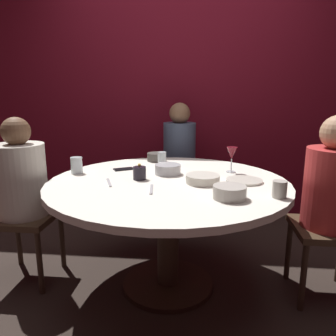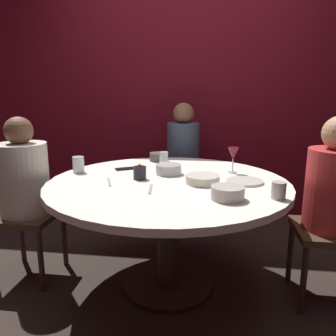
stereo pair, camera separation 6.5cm
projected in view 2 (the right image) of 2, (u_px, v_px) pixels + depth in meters
The scene contains 19 objects.
ground_plane at pixel (168, 285), 2.20m from camera, with size 8.00×8.00×0.00m, color #2D231E.
back_wall at pixel (187, 90), 3.31m from camera, with size 6.00×0.10×2.60m, color maroon.
dining_table at pixel (168, 200), 2.07m from camera, with size 1.50×1.50×0.73m.
seated_diner_left at pixel (24, 181), 2.17m from camera, with size 0.40×0.40×1.12m.
seated_diner_back at pixel (183, 152), 3.05m from camera, with size 0.40×0.40×1.18m.
seated_diner_right at pixel (334, 190), 1.91m from camera, with size 0.40×0.40×1.15m.
candle_holder at pixel (140, 173), 2.06m from camera, with size 0.08×0.08×0.10m.
wine_glass at pixel (233, 154), 2.20m from camera, with size 0.08×0.08×0.18m.
dinner_plate at pixel (245, 181), 1.99m from camera, with size 0.22×0.22×0.01m, color beige.
cell_phone at pixel (125, 169), 2.33m from camera, with size 0.07×0.14×0.01m, color black.
bowl_serving_large at pixel (169, 169), 2.19m from camera, with size 0.17×0.17×0.07m, color #B7B7BC.
bowl_salad_center at pixel (228, 193), 1.67m from camera, with size 0.17×0.17×0.07m, color #B2ADA3.
bowl_small_white at pixel (159, 157), 2.62m from camera, with size 0.14×0.14×0.06m, color #4C4742.
bowl_sauce_side at pixel (202, 179), 1.97m from camera, with size 0.21×0.21×0.05m, color beige.
cup_near_candle at pixel (164, 159), 2.42m from camera, with size 0.06×0.06×0.11m, color silver.
cup_by_left_diner at pixel (279, 190), 1.68m from camera, with size 0.07×0.07×0.09m, color #B2ADA3.
cup_by_right_diner at pixel (78, 165), 2.23m from camera, with size 0.08×0.08×0.11m, color silver.
fork_near_plate at pixel (109, 182), 1.99m from camera, with size 0.02×0.18×0.01m, color #B7B7BC.
knife_near_plate at pixel (150, 189), 1.84m from camera, with size 0.02×0.18×0.01m, color #B7B7BC.
Camera 2 is at (0.27, -1.95, 1.27)m, focal length 34.85 mm.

